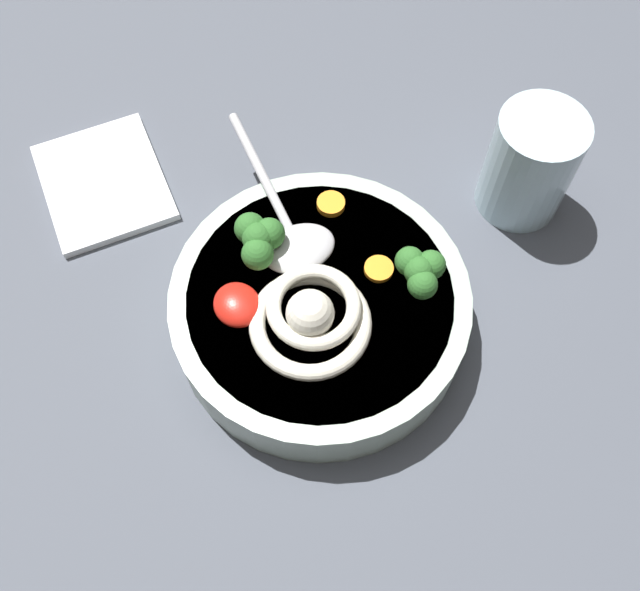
% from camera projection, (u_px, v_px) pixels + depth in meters
% --- Properties ---
extents(table_slab, '(1.23, 1.23, 0.04)m').
position_uv_depth(table_slab, '(294.00, 336.00, 0.62)').
color(table_slab, '#474C56').
rests_on(table_slab, ground).
extents(soup_bowl, '(0.24, 0.24, 0.05)m').
position_uv_depth(soup_bowl, '(320.00, 309.00, 0.59)').
color(soup_bowl, '#9EB2A3').
rests_on(soup_bowl, table_slab).
extents(noodle_pile, '(0.10, 0.10, 0.04)m').
position_uv_depth(noodle_pile, '(314.00, 315.00, 0.54)').
color(noodle_pile, silver).
rests_on(noodle_pile, soup_bowl).
extents(soup_spoon, '(0.18, 0.07, 0.02)m').
position_uv_depth(soup_spoon, '(292.00, 235.00, 0.58)').
color(soup_spoon, '#B7B7BC').
rests_on(soup_spoon, soup_bowl).
extents(chili_sauce_dollop, '(0.04, 0.04, 0.02)m').
position_uv_depth(chili_sauce_dollop, '(237.00, 305.00, 0.55)').
color(chili_sauce_dollop, red).
rests_on(chili_sauce_dollop, soup_bowl).
extents(broccoli_floret_right, '(0.05, 0.04, 0.04)m').
position_uv_depth(broccoli_floret_right, '(420.00, 271.00, 0.55)').
color(broccoli_floret_right, '#7A9E60').
rests_on(broccoli_floret_right, soup_bowl).
extents(broccoli_floret_beside_noodles, '(0.05, 0.04, 0.04)m').
position_uv_depth(broccoli_floret_beside_noodles, '(257.00, 240.00, 0.56)').
color(broccoli_floret_beside_noodles, '#7A9E60').
rests_on(broccoli_floret_beside_noodles, soup_bowl).
extents(carrot_slice_front, '(0.02, 0.02, 0.01)m').
position_uv_depth(carrot_slice_front, '(331.00, 204.00, 0.60)').
color(carrot_slice_front, orange).
rests_on(carrot_slice_front, soup_bowl).
extents(carrot_slice_rear, '(0.02, 0.02, 0.00)m').
position_uv_depth(carrot_slice_rear, '(379.00, 269.00, 0.57)').
color(carrot_slice_rear, orange).
rests_on(carrot_slice_rear, soup_bowl).
extents(drinking_glass, '(0.08, 0.08, 0.10)m').
position_uv_depth(drinking_glass, '(533.00, 168.00, 0.62)').
color(drinking_glass, silver).
rests_on(drinking_glass, table_slab).
extents(folded_napkin, '(0.15, 0.13, 0.01)m').
position_uv_depth(folded_napkin, '(104.00, 182.00, 0.67)').
color(folded_napkin, white).
rests_on(folded_napkin, table_slab).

